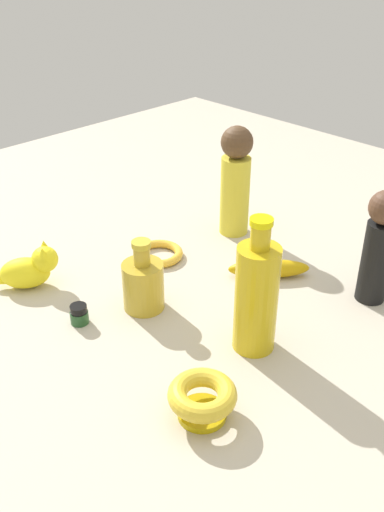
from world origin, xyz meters
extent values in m
plane|color=#BCB29E|center=(0.00, 0.00, 0.00)|extent=(2.00, 2.00, 0.00)
torus|color=yellow|center=(-0.05, -0.15, 0.01)|extent=(0.10, 0.10, 0.02)
cylinder|color=#B99F0B|center=(0.21, 0.23, 0.01)|extent=(0.07, 0.07, 0.01)
torus|color=gold|center=(0.21, 0.23, 0.04)|extent=(0.10, 0.10, 0.03)
cylinder|color=gold|center=(0.09, -0.04, 0.05)|extent=(0.08, 0.08, 0.09)
cylinder|color=gold|center=(0.09, -0.04, 0.11)|extent=(0.03, 0.03, 0.04)
cylinder|color=gold|center=(0.09, -0.04, 0.14)|extent=(0.04, 0.04, 0.01)
cylinder|color=black|center=(-0.24, 0.25, 0.08)|extent=(0.06, 0.06, 0.16)
ellipsoid|color=#C6980C|center=(-0.16, 0.06, 0.02)|extent=(0.15, 0.14, 0.04)
cylinder|color=#224B25|center=(0.21, -0.08, 0.01)|extent=(0.03, 0.03, 0.02)
cylinder|color=yellow|center=(0.21, -0.08, 0.02)|extent=(0.03, 0.03, 0.00)
cylinder|color=black|center=(0.21, -0.08, 0.03)|extent=(0.03, 0.03, 0.01)
cylinder|color=yellow|center=(-0.25, -0.12, 0.09)|extent=(0.09, 0.09, 0.18)
sphere|color=#523823|center=(-0.25, -0.12, 0.22)|extent=(0.07, 0.07, 0.07)
cylinder|color=gold|center=(0.03, 0.18, 0.10)|extent=(0.07, 0.07, 0.19)
cylinder|color=gold|center=(0.03, 0.18, 0.21)|extent=(0.03, 0.03, 0.04)
cylinder|color=yellow|center=(0.03, 0.18, 0.24)|extent=(0.04, 0.04, 0.01)
ellipsoid|color=yellow|center=(0.21, -0.25, 0.03)|extent=(0.11, 0.11, 0.06)
sphere|color=yellow|center=(0.18, -0.23, 0.06)|extent=(0.05, 0.05, 0.05)
cone|color=yellow|center=(0.17, -0.24, 0.08)|extent=(0.02, 0.02, 0.02)
cone|color=yellow|center=(0.19, -0.21, 0.08)|extent=(0.02, 0.02, 0.02)
ellipsoid|color=yellow|center=(0.25, -0.28, 0.02)|extent=(0.05, 0.04, 0.02)
camera|label=1|loc=(0.64, 0.65, 0.63)|focal=40.15mm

